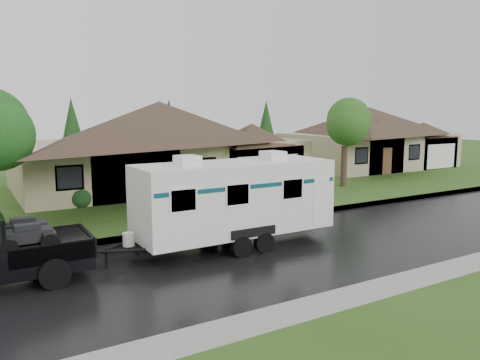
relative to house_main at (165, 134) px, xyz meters
name	(u,v)px	position (x,y,z in m)	size (l,w,h in m)	color
ground	(243,239)	(-2.29, -13.84, -3.59)	(140.00, 140.00, 0.00)	#2E5019
road	(271,251)	(-2.29, -15.84, -3.59)	(140.00, 8.00, 0.01)	black
curb	(216,225)	(-2.29, -11.59, -3.52)	(140.00, 0.50, 0.15)	gray
lawn	(128,186)	(-2.29, 1.16, -3.52)	(140.00, 26.00, 0.15)	#2E5019
house_main	(165,134)	(0.00, 0.00, 0.00)	(19.44, 10.80, 6.90)	tan
house_neighbor	(372,131)	(19.97, 0.50, -0.27)	(15.12, 9.72, 6.45)	tan
tree_right_green	(345,122)	(9.97, -6.60, 0.80)	(3.69, 3.69, 6.11)	#382B1E
shrub_row	(190,187)	(-0.29, -4.54, -2.94)	(13.60, 1.00, 1.00)	#143814
travel_trailer	(235,197)	(-3.07, -14.56, -1.70)	(7.94, 2.79, 3.56)	white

